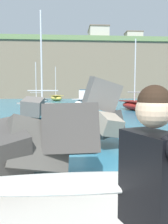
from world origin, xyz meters
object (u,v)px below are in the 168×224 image
(station_building_central, at_px, (98,36))
(station_building_east, at_px, (133,40))
(mooring_buoy_inner, at_px, (98,103))
(surfer_with_board, at_px, (135,202))
(boat_near_centre, at_px, (56,98))
(station_building_west, at_px, (91,47))
(boat_mid_left, at_px, (38,101))
(boat_mid_right, at_px, (136,105))
(boat_mid_centre, at_px, (46,110))
(boat_far_centre, at_px, (87,101))

(station_building_central, distance_m, station_building_east, 13.75)
(mooring_buoy_inner, height_order, station_building_east, station_building_east)
(surfer_with_board, xyz_separation_m, boat_near_centre, (-2.95, 43.20, -0.67))
(station_building_west, bearing_deg, boat_mid_left, -105.63)
(boat_near_centre, distance_m, boat_mid_right, 24.26)
(boat_near_centre, height_order, boat_mid_left, boat_near_centre)
(boat_mid_centre, distance_m, boat_mid_right, 10.56)
(boat_near_centre, height_order, boat_mid_right, boat_mid_right)
(boat_mid_centre, bearing_deg, station_building_east, 68.36)
(surfer_with_board, relative_size, boat_mid_right, 0.29)
(boat_mid_centre, height_order, boat_far_centre, boat_mid_centre)
(surfer_with_board, xyz_separation_m, boat_mid_centre, (-2.04, 14.42, -0.65))
(boat_mid_left, bearing_deg, surfer_with_board, -81.10)
(boat_mid_centre, height_order, boat_mid_right, boat_mid_centre)
(boat_mid_centre, relative_size, station_building_west, 0.90)
(boat_near_centre, xyz_separation_m, boat_mid_left, (-2.37, -9.22, -0.14))
(station_building_west, relative_size, station_building_east, 1.55)
(boat_near_centre, distance_m, station_building_west, 41.79)
(boat_mid_left, relative_size, boat_mid_centre, 0.85)
(station_building_west, height_order, station_building_east, station_building_east)
(boat_near_centre, height_order, boat_far_centre, boat_near_centre)
(boat_mid_right, xyz_separation_m, station_building_central, (1.79, 44.08, 17.31))
(boat_mid_right, bearing_deg, station_building_west, 88.90)
(boat_far_centre, height_order, station_building_central, station_building_central)
(boat_near_centre, relative_size, boat_far_centre, 1.26)
(mooring_buoy_inner, bearing_deg, station_building_central, 82.58)
(station_building_west, xyz_separation_m, station_building_central, (0.66, -14.95, 0.07))
(mooring_buoy_inner, bearing_deg, boat_near_centre, 119.20)
(boat_near_centre, height_order, station_building_east, station_building_east)
(boat_mid_right, height_order, station_building_west, station_building_west)
(station_building_central, height_order, station_building_east, station_building_east)
(mooring_buoy_inner, distance_m, station_building_west, 51.86)
(boat_mid_right, height_order, boat_far_centre, boat_mid_right)
(boat_mid_left, distance_m, station_building_central, 37.93)
(boat_far_centre, relative_size, station_building_central, 0.67)
(surfer_with_board, distance_m, boat_mid_centre, 14.58)
(boat_mid_left, xyz_separation_m, boat_mid_centre, (3.28, -19.56, 0.16))
(surfer_with_board, height_order, mooring_buoy_inner, surfer_with_board)
(boat_mid_centre, bearing_deg, boat_mid_left, 99.52)
(surfer_with_board, distance_m, station_building_east, 75.86)
(mooring_buoy_inner, relative_size, station_building_west, 0.05)
(station_building_central, xyz_separation_m, station_building_east, (12.27, 6.19, 0.35))
(boat_mid_right, height_order, station_building_east, station_building_east)
(station_building_east, bearing_deg, boat_mid_centre, -111.64)
(surfer_with_board, relative_size, boat_near_centre, 0.31)
(surfer_with_board, distance_m, station_building_west, 81.86)
(boat_mid_right, bearing_deg, mooring_buoy_inner, 104.06)
(station_building_west, relative_size, station_building_central, 1.04)
(boat_mid_left, bearing_deg, station_building_west, 74.37)
(boat_mid_centre, relative_size, boat_far_centre, 1.41)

